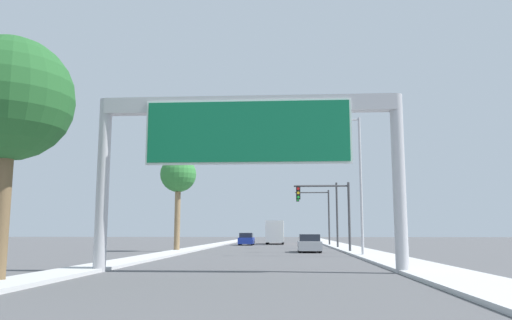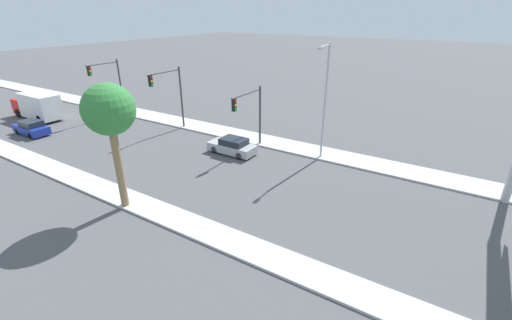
% 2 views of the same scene
% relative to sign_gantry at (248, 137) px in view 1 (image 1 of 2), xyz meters
% --- Properties ---
extents(sidewalk_right, '(3.00, 120.00, 0.15)m').
position_rel_sign_gantry_xyz_m(sidewalk_right, '(7.75, 42.12, -5.74)').
color(sidewalk_right, '#BEBEBE').
rests_on(sidewalk_right, ground).
extents(median_strip_left, '(2.00, 120.00, 0.15)m').
position_rel_sign_gantry_xyz_m(median_strip_left, '(-7.25, 42.12, -5.74)').
color(median_strip_left, '#BEBEBE').
rests_on(median_strip_left, ground).
extents(sign_gantry, '(13.45, 0.73, 7.64)m').
position_rel_sign_gantry_xyz_m(sign_gantry, '(0.00, 0.00, 0.00)').
color(sign_gantry, '#B2B2B7').
rests_on(sign_gantry, ground).
extents(car_near_left, '(1.82, 4.28, 1.53)m').
position_rel_sign_gantry_xyz_m(car_near_left, '(-3.50, 42.11, -5.10)').
color(car_near_left, navy).
rests_on(car_near_left, ground).
extents(car_far_right, '(1.88, 4.44, 1.49)m').
position_rel_sign_gantry_xyz_m(car_far_right, '(3.50, 21.08, -5.12)').
color(car_far_right, '#A5A8AD').
rests_on(car_far_right, ground).
extents(truck_box_primary, '(2.37, 7.36, 3.12)m').
position_rel_sign_gantry_xyz_m(truck_box_primary, '(0.00, 47.22, -4.23)').
color(truck_box_primary, red).
rests_on(truck_box_primary, ground).
extents(traffic_light_near_intersection, '(4.61, 0.32, 5.75)m').
position_rel_sign_gantry_xyz_m(traffic_light_near_intersection, '(5.23, 20.12, -1.90)').
color(traffic_light_near_intersection, '#3D3D3F').
rests_on(traffic_light_near_intersection, ground).
extents(traffic_light_mid_block, '(4.41, 0.32, 6.69)m').
position_rel_sign_gantry_xyz_m(traffic_light_mid_block, '(5.42, 30.12, -1.33)').
color(traffic_light_mid_block, '#3D3D3F').
rests_on(traffic_light_mid_block, ground).
extents(traffic_light_far_intersection, '(4.20, 0.32, 6.75)m').
position_rel_sign_gantry_xyz_m(traffic_light_far_intersection, '(5.50, 40.12, -1.32)').
color(traffic_light_far_intersection, '#3D3D3F').
rests_on(traffic_light_far_intersection, ground).
extents(palm_tree_foreground, '(4.38, 4.38, 8.53)m').
position_rel_sign_gantry_xyz_m(palm_tree_foreground, '(-7.97, -4.99, 0.46)').
color(palm_tree_foreground, brown).
rests_on(palm_tree_foreground, ground).
extents(palm_tree_background, '(3.15, 3.15, 8.29)m').
position_rel_sign_gantry_xyz_m(palm_tree_background, '(-7.88, 21.74, 0.73)').
color(palm_tree_background, '#8C704C').
rests_on(palm_tree_background, ground).
extents(street_lamp_right, '(2.20, 0.28, 9.77)m').
position_rel_sign_gantry_xyz_m(street_lamp_right, '(6.63, 13.83, -0.19)').
color(street_lamp_right, '#B2B2B7').
rests_on(street_lamp_right, ground).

